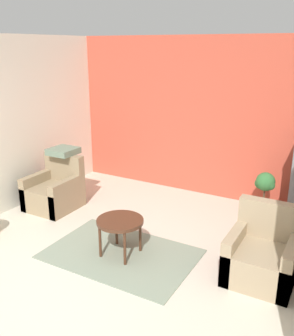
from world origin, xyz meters
TOP-DOWN VIEW (x-y plane):
  - ground_plane at (0.00, 0.00)m, footprint 20.00×20.00m
  - wall_back_accent at (0.00, 3.50)m, footprint 4.70×0.06m
  - wall_left at (-2.32, 1.74)m, footprint 0.06×3.47m
  - area_rug at (0.03, 1.00)m, footprint 1.86×1.25m
  - coffee_table at (0.03, 1.00)m, footprint 0.59×0.59m
  - armchair_left at (-1.71, 1.71)m, footprint 0.74×0.75m
  - armchair_right at (1.70, 1.38)m, footprint 0.74×0.75m
  - potted_plant at (1.33, 3.08)m, footprint 0.32×0.29m
  - throw_pillow at (-1.71, 1.98)m, footprint 0.42×0.42m

SIDE VIEW (x-z plane):
  - ground_plane at x=0.00m, z-range 0.00..0.00m
  - area_rug at x=0.03m, z-range 0.00..0.01m
  - armchair_left at x=-1.71m, z-range -0.15..0.69m
  - armchair_right at x=1.70m, z-range -0.15..0.69m
  - potted_plant at x=1.33m, z-range 0.06..0.76m
  - coffee_table at x=0.03m, z-range 0.19..0.68m
  - throw_pillow at x=-1.71m, z-range 0.84..0.94m
  - wall_back_accent at x=0.00m, z-range 0.00..2.71m
  - wall_left at x=-2.32m, z-range 0.00..2.71m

